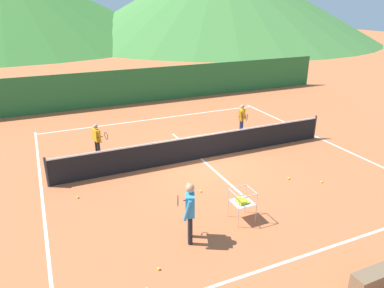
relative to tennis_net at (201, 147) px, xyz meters
name	(u,v)px	position (x,y,z in m)	size (l,w,h in m)	color
ground_plane	(201,159)	(0.00, 0.00, -0.50)	(120.00, 120.00, 0.00)	#BC6038
line_baseline_near	(309,254)	(0.00, -6.16, -0.50)	(11.56, 0.08, 0.01)	white
line_baseline_far	(156,119)	(0.00, 5.52, -0.50)	(11.56, 0.08, 0.01)	white
line_sideline_west	(41,188)	(-5.78, 0.00, -0.50)	(0.08, 11.68, 0.01)	white
line_sideline_east	(317,137)	(5.78, 0.00, -0.50)	(0.08, 11.68, 0.01)	white
line_service_center	(201,159)	(0.00, 0.00, -0.50)	(0.08, 6.09, 0.01)	white
tennis_net	(201,147)	(0.00, 0.00, 0.00)	(11.16, 0.08, 1.05)	#333338
instructor	(190,207)	(-2.43, -4.48, 0.47)	(0.48, 0.82, 1.62)	black
student_0	(97,137)	(-3.57, 1.85, 0.30)	(0.53, 0.58, 1.33)	black
student_1	(242,116)	(2.90, 1.81, 0.33)	(0.53, 0.69, 1.38)	navy
ball_cart	(242,201)	(-0.75, -4.21, 0.09)	(0.58, 0.58, 0.90)	#B7B7BC
tennis_ball_0	(188,184)	(-1.29, -1.75, -0.47)	(0.07, 0.07, 0.07)	yellow
tennis_ball_1	(322,182)	(2.87, -3.44, -0.47)	(0.07, 0.07, 0.07)	yellow
tennis_ball_3	(201,191)	(-1.12, -2.36, -0.47)	(0.07, 0.07, 0.07)	yellow
tennis_ball_5	(78,197)	(-4.77, -1.16, -0.47)	(0.07, 0.07, 0.07)	yellow
tennis_ball_6	(159,269)	(-3.51, -5.20, -0.47)	(0.07, 0.07, 0.07)	yellow
tennis_ball_7	(289,178)	(2.02, -2.78, -0.47)	(0.07, 0.07, 0.07)	yellow
windscreen_fence	(137,86)	(0.00, 8.90, 0.52)	(25.43, 0.08, 2.05)	#286B33
courtside_bench	(382,277)	(0.67, -7.59, -0.27)	(1.50, 0.36, 0.46)	brown
hill_0	(4,0)	(-7.66, 49.77, 5.31)	(47.90, 47.90, 11.63)	#38702D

